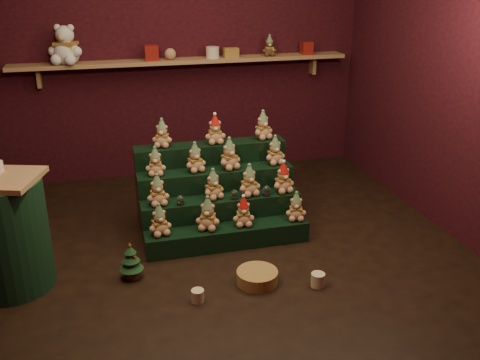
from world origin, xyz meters
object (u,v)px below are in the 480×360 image
object	(u,v)px
snow_globe_a	(180,200)
mug_right	(318,280)
mini_christmas_tree	(131,261)
brown_bear	(269,46)
snow_globe_c	(266,191)
mug_left	(198,296)
riser_tier_front	(228,237)
white_bear	(65,39)
snow_globe_b	(234,194)
side_table	(5,233)
wicker_basket	(257,277)

from	to	relation	value
snow_globe_a	mug_right	world-z (taller)	snow_globe_a
mini_christmas_tree	mug_right	bearing A→B (deg)	-19.27
brown_bear	snow_globe_c	bearing A→B (deg)	-99.30
snow_globe_c	mug_left	distance (m)	1.25
riser_tier_front	white_bear	size ratio (longest dim) A/B	2.86
snow_globe_b	mini_christmas_tree	size ratio (longest dim) A/B	0.28
riser_tier_front	snow_globe_a	bearing A→B (deg)	156.49
snow_globe_a	snow_globe_b	world-z (taller)	snow_globe_b
mini_christmas_tree	riser_tier_front	bearing A→B (deg)	20.45
riser_tier_front	snow_globe_c	distance (m)	0.53
snow_globe_c	side_table	size ratio (longest dim) A/B	0.11
mug_right	white_bear	distance (m)	3.42
brown_bear	wicker_basket	bearing A→B (deg)	-100.56
snow_globe_b	mug_left	distance (m)	1.09
wicker_basket	mini_christmas_tree	bearing A→B (deg)	161.39
mini_christmas_tree	wicker_basket	size ratio (longest dim) A/B	0.99
snow_globe_a	snow_globe_c	size ratio (longest dim) A/B	0.91
snow_globe_b	mini_christmas_tree	distance (m)	1.07
snow_globe_a	brown_bear	xyz separation A→B (m)	(1.28, 1.60, 1.03)
snow_globe_b	white_bear	world-z (taller)	white_bear
wicker_basket	brown_bear	size ratio (longest dim) A/B	1.42
riser_tier_front	mini_christmas_tree	size ratio (longest dim) A/B	4.51
mug_left	snow_globe_c	bearing A→B (deg)	48.86
snow_globe_c	mug_left	size ratio (longest dim) A/B	1.01
riser_tier_front	wicker_basket	size ratio (longest dim) A/B	4.46
white_bear	snow_globe_c	bearing A→B (deg)	-22.78
snow_globe_c	white_bear	xyz separation A→B (m)	(-1.61, 1.60, 1.16)
snow_globe_b	mug_right	world-z (taller)	snow_globe_b
brown_bear	side_table	bearing A→B (deg)	-134.69
mug_right	brown_bear	distance (m)	2.91
riser_tier_front	mug_right	world-z (taller)	riser_tier_front
wicker_basket	side_table	bearing A→B (deg)	166.14
side_table	white_bear	distance (m)	2.29
snow_globe_b	mini_christmas_tree	world-z (taller)	snow_globe_b
riser_tier_front	snow_globe_c	world-z (taller)	snow_globe_c
snow_globe_b	snow_globe_a	bearing A→B (deg)	180.00
brown_bear	white_bear	bearing A→B (deg)	-171.34
snow_globe_b	mug_right	size ratio (longest dim) A/B	0.84
side_table	mini_christmas_tree	size ratio (longest dim) A/B	2.82
snow_globe_b	brown_bear	bearing A→B (deg)	63.24
side_table	mug_right	bearing A→B (deg)	2.63
snow_globe_b	white_bear	bearing A→B (deg)	129.64
mug_left	brown_bear	world-z (taller)	brown_bear
riser_tier_front	mug_left	size ratio (longest dim) A/B	15.08
snow_globe_a	mug_left	distance (m)	0.97
snow_globe_b	mini_christmas_tree	xyz separation A→B (m)	(-0.93, -0.47, -0.25)
riser_tier_front	snow_globe_a	world-z (taller)	snow_globe_a
snow_globe_a	wicker_basket	bearing A→B (deg)	-59.98
wicker_basket	snow_globe_c	bearing A→B (deg)	68.25
snow_globe_c	mug_left	bearing A→B (deg)	-131.14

